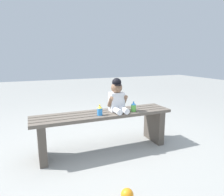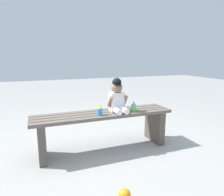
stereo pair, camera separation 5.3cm
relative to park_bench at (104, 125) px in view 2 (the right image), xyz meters
name	(u,v)px [view 2 (the right image)]	position (x,y,z in m)	size (l,w,h in m)	color
ground_plane	(104,149)	(0.00, 0.00, -0.32)	(16.00, 16.00, 0.00)	#999993
park_bench	(104,125)	(0.00, 0.00, 0.00)	(1.67, 0.37, 0.47)	#60564C
child_figure	(117,97)	(0.18, 0.00, 0.33)	(0.23, 0.27, 0.40)	white
sippy_cup_left	(100,110)	(-0.08, -0.09, 0.21)	(0.06, 0.06, 0.12)	#338CE5
sippy_cup_right	(134,107)	(0.35, -0.09, 0.21)	(0.06, 0.06, 0.12)	#66CC4C
toy_ball	(125,195)	(-0.14, -0.93, -0.27)	(0.10, 0.10, 0.10)	orange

